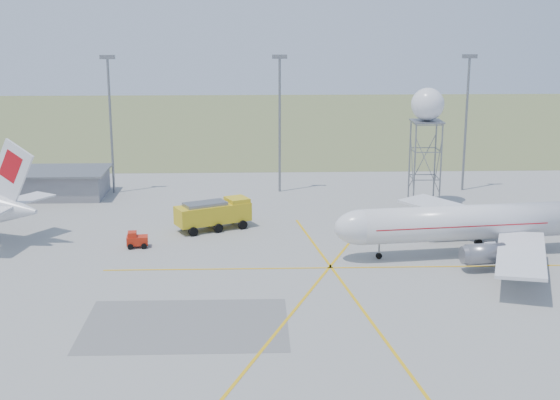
{
  "coord_description": "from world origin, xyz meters",
  "views": [
    {
      "loc": [
        -13.86,
        -49.19,
        27.21
      ],
      "look_at": [
        -10.83,
        40.0,
        5.09
      ],
      "focal_mm": 50.0,
      "sensor_mm": 36.0,
      "label": 1
    }
  ],
  "objects_px": {
    "airliner_main": "(478,223)",
    "radar_tower": "(426,140)",
    "baggage_tug": "(137,241)",
    "fire_truck": "(215,215)"
  },
  "relations": [
    {
      "from": "airliner_main",
      "to": "radar_tower",
      "type": "relative_size",
      "value": 2.12
    },
    {
      "from": "radar_tower",
      "to": "baggage_tug",
      "type": "height_order",
      "value": "radar_tower"
    },
    {
      "from": "baggage_tug",
      "to": "radar_tower",
      "type": "bearing_deg",
      "value": 20.46
    },
    {
      "from": "fire_truck",
      "to": "baggage_tug",
      "type": "distance_m",
      "value": 11.47
    },
    {
      "from": "radar_tower",
      "to": "baggage_tug",
      "type": "relative_size",
      "value": 6.35
    },
    {
      "from": "fire_truck",
      "to": "baggage_tug",
      "type": "bearing_deg",
      "value": -165.93
    },
    {
      "from": "fire_truck",
      "to": "radar_tower",
      "type": "bearing_deg",
      "value": -3.48
    },
    {
      "from": "airliner_main",
      "to": "radar_tower",
      "type": "xyz_separation_m",
      "value": [
        -1.18,
        23.02,
        5.6
      ]
    },
    {
      "from": "fire_truck",
      "to": "baggage_tug",
      "type": "height_order",
      "value": "fire_truck"
    },
    {
      "from": "airliner_main",
      "to": "baggage_tug",
      "type": "distance_m",
      "value": 39.21
    }
  ]
}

